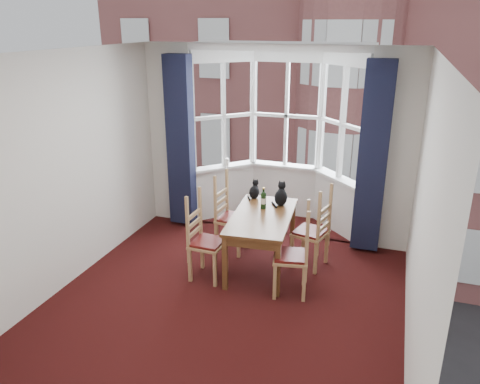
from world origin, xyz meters
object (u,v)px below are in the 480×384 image
at_px(chair_right_near, 298,257).
at_px(candle_tall, 227,162).
at_px(cat_left, 254,191).
at_px(dining_table, 262,222).
at_px(chair_left_near, 201,242).
at_px(wine_bottle, 263,199).
at_px(chair_right_far, 317,234).
at_px(chair_left_far, 227,218).
at_px(cat_right, 281,196).

distance_m(chair_right_near, candle_tall, 2.58).
bearing_deg(cat_left, chair_right_near, -49.77).
xyz_separation_m(dining_table, chair_left_near, (-0.66, -0.46, -0.18)).
xyz_separation_m(chair_right_near, wine_bottle, (-0.63, 0.68, 0.41)).
distance_m(chair_right_near, chair_right_far, 0.71).
distance_m(chair_left_near, candle_tall, 2.05).
xyz_separation_m(chair_right_far, wine_bottle, (-0.73, -0.02, 0.41)).
bearing_deg(chair_left_near, cat_left, 69.49).
height_order(dining_table, chair_left_near, chair_left_near).
xyz_separation_m(chair_left_far, cat_right, (0.76, 0.06, 0.40)).
distance_m(dining_table, candle_tall, 1.84).
distance_m(chair_left_far, candle_tall, 1.29).
bearing_deg(chair_left_near, cat_right, 48.05).
bearing_deg(chair_right_far, chair_right_near, -97.54).
distance_m(chair_left_far, cat_left, 0.55).
relative_size(chair_left_near, chair_left_far, 1.00).
bearing_deg(dining_table, chair_right_near, -38.20).
distance_m(chair_left_near, cat_right, 1.26).
height_order(cat_left, candle_tall, cat_left).
bearing_deg(chair_left_far, cat_left, 29.37).
distance_m(wine_bottle, candle_tall, 1.61).
bearing_deg(chair_left_near, chair_right_far, 27.77).
relative_size(chair_left_far, cat_right, 2.77).
relative_size(chair_right_far, candle_tall, 6.94).
bearing_deg(chair_right_near, dining_table, 141.80).
height_order(chair_left_near, chair_left_far, same).
bearing_deg(chair_left_near, chair_right_near, 0.02).
relative_size(cat_right, wine_bottle, 1.14).
bearing_deg(chair_left_near, wine_bottle, 48.36).
xyz_separation_m(dining_table, chair_right_far, (0.68, 0.24, -0.18)).
bearing_deg(chair_left_far, chair_right_far, -5.47).
bearing_deg(chair_right_near, chair_left_far, 145.45).
bearing_deg(cat_left, wine_bottle, -55.73).
bearing_deg(cat_left, chair_left_near, -110.51).
relative_size(chair_right_near, wine_bottle, 3.17).
xyz_separation_m(chair_left_near, chair_right_far, (1.34, 0.70, 0.00)).
relative_size(chair_right_near, chair_right_far, 1.00).
height_order(cat_right, candle_tall, cat_right).
height_order(cat_left, wine_bottle, wine_bottle).
bearing_deg(candle_tall, chair_right_far, -36.28).
relative_size(chair_left_near, chair_right_near, 1.00).
distance_m(dining_table, chair_left_near, 0.82).
distance_m(dining_table, chair_right_near, 0.77).
height_order(chair_left_near, cat_right, cat_right).
bearing_deg(wine_bottle, chair_right_near, -47.19).
bearing_deg(chair_right_near, chair_right_far, 82.46).
bearing_deg(cat_left, cat_right, -17.57).
distance_m(cat_right, candle_tall, 1.59).
relative_size(dining_table, candle_tall, 10.90).
relative_size(chair_right_near, candle_tall, 6.94).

